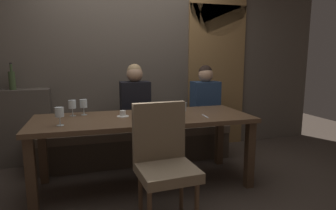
{
  "coord_description": "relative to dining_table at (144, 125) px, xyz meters",
  "views": [
    {
      "loc": [
        -0.55,
        -2.82,
        1.34
      ],
      "look_at": [
        0.27,
        0.04,
        0.84
      ],
      "focal_mm": 30.57,
      "sensor_mm": 36.0,
      "label": 1
    }
  ],
  "objects": [
    {
      "name": "ground",
      "position": [
        0.0,
        0.0,
        -0.65
      ],
      "size": [
        9.0,
        9.0,
        0.0
      ],
      "primitive_type": "plane",
      "color": "#382D26"
    },
    {
      "name": "back_wall_tiled",
      "position": [
        0.0,
        1.22,
        0.85
      ],
      "size": [
        6.0,
        0.12,
        3.0
      ],
      "primitive_type": "cube",
      "color": "brown",
      "rests_on": "ground"
    },
    {
      "name": "arched_door",
      "position": [
        1.35,
        1.15,
        0.71
      ],
      "size": [
        0.9,
        0.05,
        2.55
      ],
      "color": "olive",
      "rests_on": "ground"
    },
    {
      "name": "back_counter",
      "position": [
        -1.55,
        1.04,
        -0.18
      ],
      "size": [
        1.1,
        0.28,
        0.95
      ],
      "primitive_type": "cube",
      "color": "#494138",
      "rests_on": "ground"
    },
    {
      "name": "dining_table",
      "position": [
        0.0,
        0.0,
        0.0
      ],
      "size": [
        2.2,
        0.84,
        0.74
      ],
      "color": "#493422",
      "rests_on": "ground"
    },
    {
      "name": "banquette_bench",
      "position": [
        0.0,
        0.7,
        -0.42
      ],
      "size": [
        2.5,
        0.44,
        0.45
      ],
      "color": "#40352A",
      "rests_on": "ground"
    },
    {
      "name": "chair_near_side",
      "position": [
        0.01,
        -0.72,
        -0.09
      ],
      "size": [
        0.47,
        0.47,
        0.98
      ],
      "color": "brown",
      "rests_on": "ground"
    },
    {
      "name": "diner_redhead",
      "position": [
        0.02,
        0.68,
        0.18
      ],
      "size": [
        0.36,
        0.24,
        0.81
      ],
      "color": "black",
      "rests_on": "banquette_bench"
    },
    {
      "name": "diner_bearded",
      "position": [
        0.99,
        0.73,
        0.17
      ],
      "size": [
        0.36,
        0.24,
        0.79
      ],
      "color": "navy",
      "rests_on": "banquette_bench"
    },
    {
      "name": "wine_bottle_pale_label",
      "position": [
        -1.42,
        1.03,
        0.42
      ],
      "size": [
        0.08,
        0.08,
        0.33
      ],
      "color": "#384728",
      "rests_on": "back_counter"
    },
    {
      "name": "wine_glass_far_right",
      "position": [
        -0.59,
        0.26,
        0.2
      ],
      "size": [
        0.08,
        0.08,
        0.16
      ],
      "color": "silver",
      "rests_on": "dining_table"
    },
    {
      "name": "wine_glass_end_right",
      "position": [
        -0.79,
        -0.18,
        0.2
      ],
      "size": [
        0.08,
        0.08,
        0.16
      ],
      "color": "silver",
      "rests_on": "dining_table"
    },
    {
      "name": "wine_glass_center_back",
      "position": [
        -0.7,
        0.24,
        0.2
      ],
      "size": [
        0.08,
        0.08,
        0.16
      ],
      "color": "silver",
      "rests_on": "dining_table"
    },
    {
      "name": "wine_glass_end_left",
      "position": [
        0.34,
        -0.21,
        0.2
      ],
      "size": [
        0.08,
        0.08,
        0.16
      ],
      "color": "silver",
      "rests_on": "dining_table"
    },
    {
      "name": "espresso_cup",
      "position": [
        -0.21,
        0.05,
        0.11
      ],
      "size": [
        0.12,
        0.12,
        0.06
      ],
      "color": "white",
      "rests_on": "dining_table"
    },
    {
      "name": "fork_on_table",
      "position": [
        0.6,
        -0.18,
        0.09
      ],
      "size": [
        0.03,
        0.17,
        0.01
      ],
      "primitive_type": "cube",
      "rotation": [
        0.0,
        0.0,
        -0.06
      ],
      "color": "silver",
      "rests_on": "dining_table"
    }
  ]
}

